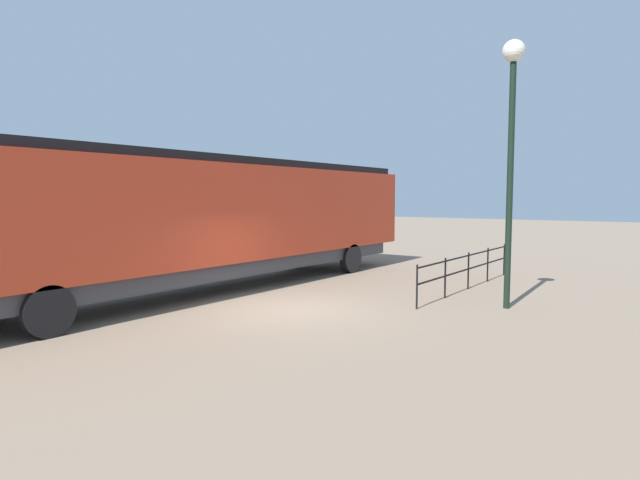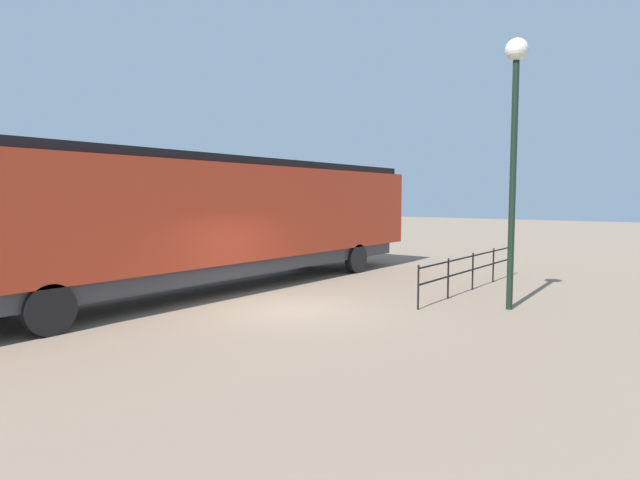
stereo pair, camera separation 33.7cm
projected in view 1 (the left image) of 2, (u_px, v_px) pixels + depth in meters
The scene contains 4 objects.
ground_plane at pixel (289, 309), 13.57m from camera, with size 120.00×120.00×0.00m, color #84705B.
locomotive at pixel (226, 216), 16.58m from camera, with size 2.96×18.07×4.09m.
lamp_post at pixel (512, 116), 13.33m from camera, with size 0.56×0.56×6.82m.
platform_fence at pixel (468, 265), 16.54m from camera, with size 0.05×7.43×1.16m.
Camera 1 is at (8.51, -10.36, 2.88)m, focal length 29.59 mm.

